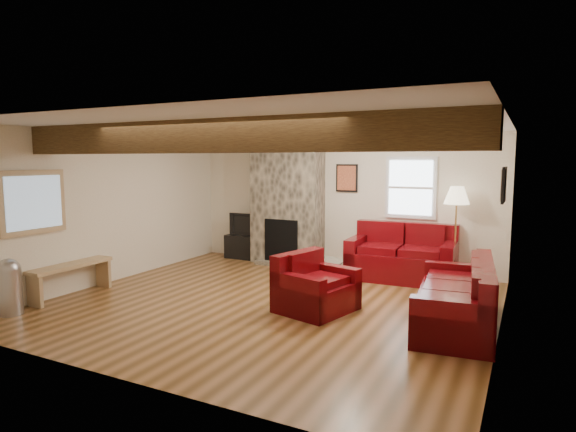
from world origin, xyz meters
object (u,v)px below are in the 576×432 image
armchair_red (316,283)px  coffee_table (315,274)px  floor_lamp (457,201)px  television (249,224)px  loveseat (402,252)px  sofa_three (455,293)px  tv_cabinet (249,247)px

armchair_red → coffee_table: 1.24m
armchair_red → floor_lamp: 3.01m
floor_lamp → television: bearing=178.4°
armchair_red → floor_lamp: size_ratio=0.60×
television → floor_lamp: (4.08, -0.11, 0.66)m
coffee_table → armchair_red: bearing=-65.8°
loveseat → armchair_red: size_ratio=1.85×
armchair_red → floor_lamp: (1.44, 2.45, 0.99)m
loveseat → armchair_red: bearing=-107.2°
sofa_three → armchair_red: size_ratio=2.17×
coffee_table → television: 2.62m
loveseat → tv_cabinet: (-3.25, 0.30, -0.23)m
sofa_three → loveseat: bearing=-156.5°
sofa_three → tv_cabinet: (-4.39, 2.31, -0.16)m
sofa_three → tv_cabinet: bearing=-123.9°
sofa_three → coffee_table: (-2.26, 0.87, -0.18)m
sofa_three → loveseat: size_ratio=1.17×
television → floor_lamp: 4.14m
loveseat → floor_lamp: floor_lamp is taller
sofa_three → tv_cabinet: size_ratio=2.13×
armchair_red → television: television is taller
armchair_red → tv_cabinet: armchair_red is taller
loveseat → coffee_table: (-1.11, -1.14, -0.25)m
loveseat → sofa_three: bearing=-62.5°
sofa_three → coffee_table: sofa_three is taller
sofa_three → floor_lamp: floor_lamp is taller
loveseat → coffee_table: loveseat is taller
armchair_red → coffee_table: (-0.50, 1.12, -0.17)m
armchair_red → tv_cabinet: bearing=60.5°
tv_cabinet → armchair_red: bearing=-44.2°
floor_lamp → sofa_three: bearing=-82.1°
loveseat → armchair_red: (-0.61, -2.26, -0.08)m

